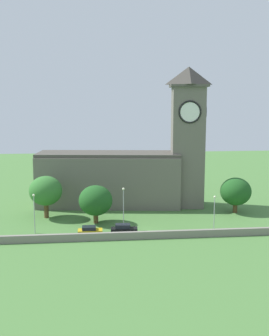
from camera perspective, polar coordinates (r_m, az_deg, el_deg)
name	(u,v)px	position (r m, az deg, el deg)	size (l,w,h in m)	color
ground_plane	(136,211)	(89.41, 0.19, -5.83)	(200.00, 200.00, 0.00)	#477538
church	(132,167)	(92.71, -0.39, 0.17)	(37.31, 13.25, 30.04)	#666056
quay_barrier	(147,235)	(72.19, 1.71, -9.01)	(54.86, 0.70, 1.30)	gray
car_yellow	(90,231)	(74.20, -6.02, -8.40)	(4.21, 2.28, 1.63)	gold
car_black	(124,229)	(74.22, -1.45, -8.24)	(4.69, 2.35, 1.89)	black
streetlamp_west_end	(34,207)	(75.94, -13.36, -5.15)	(0.44, 0.44, 7.06)	#9EA0A5
streetlamp_west_mid	(123,202)	(76.32, -1.50, -4.58)	(0.44, 0.44, 7.62)	#9EA0A5
streetlamp_central	(214,206)	(77.78, 10.70, -5.10)	(0.44, 0.44, 6.18)	#9EA0A5
tree_riverside_west	(236,192)	(89.88, 13.46, -3.10)	(6.35, 6.35, 7.32)	brown
tree_by_tower	(96,201)	(80.38, -5.25, -4.38)	(6.37, 6.37, 7.27)	brown
tree_churchyard	(46,191)	(85.23, -11.86, -3.03)	(6.48, 6.48, 8.39)	brown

